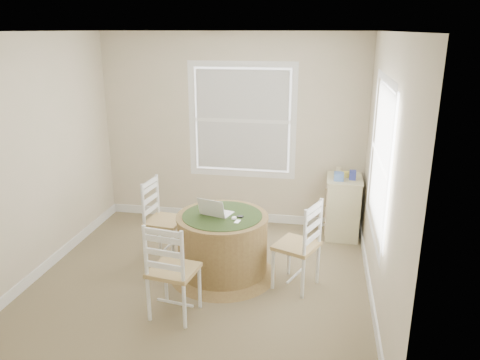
% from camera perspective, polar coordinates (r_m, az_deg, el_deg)
% --- Properties ---
extents(room, '(3.64, 3.64, 2.64)m').
position_cam_1_polar(room, '(4.81, -2.86, 1.94)').
color(room, '#7B6B4E').
rests_on(room, ground).
extents(round_table, '(1.18, 1.18, 0.71)m').
position_cam_1_polar(round_table, '(5.17, -2.13, -7.63)').
color(round_table, olive).
rests_on(round_table, ground).
extents(chair_left, '(0.44, 0.46, 0.95)m').
position_cam_1_polar(chair_left, '(5.58, -9.13, -4.91)').
color(chair_left, white).
rests_on(chair_left, ground).
extents(chair_near, '(0.48, 0.46, 0.95)m').
position_cam_1_polar(chair_near, '(4.50, -8.10, -10.78)').
color(chair_near, white).
rests_on(chair_near, ground).
extents(chair_right, '(0.53, 0.54, 0.95)m').
position_cam_1_polar(chair_right, '(4.95, 6.90, -7.89)').
color(chair_right, white).
rests_on(chair_right, ground).
extents(laptop, '(0.37, 0.35, 0.22)m').
position_cam_1_polar(laptop, '(5.06, -2.97, -3.91)').
color(laptop, white).
rests_on(laptop, round_table).
extents(mouse, '(0.07, 0.10, 0.03)m').
position_cam_1_polar(mouse, '(4.95, -0.75, -4.67)').
color(mouse, white).
rests_on(mouse, round_table).
extents(phone, '(0.06, 0.10, 0.02)m').
position_cam_1_polar(phone, '(4.87, -0.32, -5.14)').
color(phone, '#B7BABF').
rests_on(phone, round_table).
extents(keys, '(0.07, 0.06, 0.02)m').
position_cam_1_polar(keys, '(4.99, 0.04, -4.53)').
color(keys, black).
rests_on(keys, round_table).
extents(corner_chest, '(0.46, 0.61, 0.80)m').
position_cam_1_polar(corner_chest, '(6.29, 12.38, -3.16)').
color(corner_chest, beige).
rests_on(corner_chest, ground).
extents(tissue_box, '(0.12, 0.12, 0.10)m').
position_cam_1_polar(tissue_box, '(6.01, 11.93, 0.41)').
color(tissue_box, '#5E86D6').
rests_on(tissue_box, corner_chest).
extents(box_yellow, '(0.15, 0.10, 0.06)m').
position_cam_1_polar(box_yellow, '(6.19, 12.95, 0.67)').
color(box_yellow, '#EEDD54').
rests_on(box_yellow, corner_chest).
extents(box_blue, '(0.08, 0.08, 0.12)m').
position_cam_1_polar(box_blue, '(6.07, 13.61, 0.58)').
color(box_blue, '#3743A7').
rests_on(box_blue, corner_chest).
extents(cup_cream, '(0.07, 0.07, 0.09)m').
position_cam_1_polar(cup_cream, '(6.30, 11.92, 1.20)').
color(cup_cream, beige).
rests_on(cup_cream, corner_chest).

